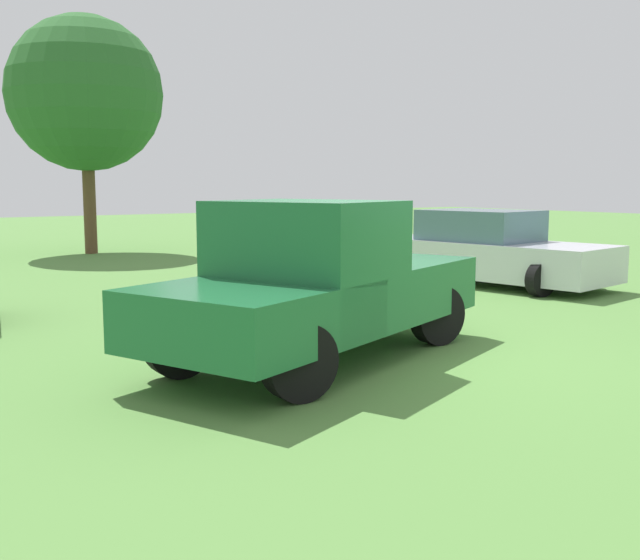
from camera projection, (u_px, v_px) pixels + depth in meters
The scene contains 4 objects.
ground_plane at pixel (382, 357), 8.47m from camera, with size 80.00×80.00×0.00m, color #54843D.
pickup_truck at pixel (314, 280), 8.15m from camera, with size 4.89×3.37×1.78m.
sedan_near at pixel (487, 251), 14.61m from camera, with size 2.65×4.97×1.45m.
tree_side at pixel (85, 94), 20.53m from camera, with size 4.25×4.25×6.56m.
Camera 1 is at (-5.23, -6.47, 1.96)m, focal length 41.77 mm.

